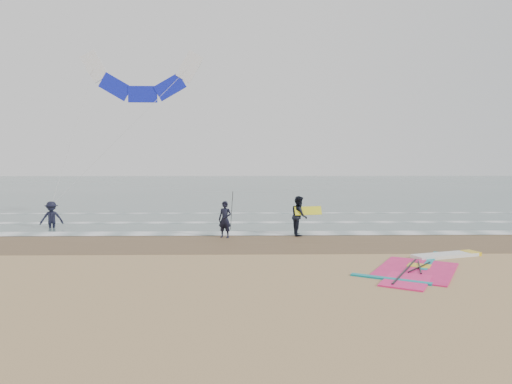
{
  "coord_description": "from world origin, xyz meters",
  "views": [
    {
      "loc": [
        -1.35,
        -13.04,
        3.45
      ],
      "look_at": [
        -1.01,
        5.0,
        2.2
      ],
      "focal_mm": 32.0,
      "sensor_mm": 36.0,
      "label": 1
    }
  ],
  "objects_px": {
    "person_standing": "(225,219)",
    "person_wading": "(51,211)",
    "windsurf_rig": "(426,266)",
    "person_walking": "(299,216)",
    "surf_kite": "(142,81)"
  },
  "relations": [
    {
      "from": "person_standing",
      "to": "person_wading",
      "type": "relative_size",
      "value": 0.95
    },
    {
      "from": "windsurf_rig",
      "to": "person_walking",
      "type": "height_order",
      "value": "person_walking"
    },
    {
      "from": "windsurf_rig",
      "to": "person_wading",
      "type": "xyz_separation_m",
      "value": [
        -15.78,
        8.71,
        0.83
      ]
    },
    {
      "from": "surf_kite",
      "to": "person_wading",
      "type": "bearing_deg",
      "value": -147.08
    },
    {
      "from": "person_walking",
      "to": "person_wading",
      "type": "height_order",
      "value": "person_walking"
    },
    {
      "from": "windsurf_rig",
      "to": "person_wading",
      "type": "bearing_deg",
      "value": 151.11
    },
    {
      "from": "windsurf_rig",
      "to": "person_walking",
      "type": "relative_size",
      "value": 2.96
    },
    {
      "from": "person_walking",
      "to": "person_wading",
      "type": "xyz_separation_m",
      "value": [
        -12.34,
        2.44,
        -0.05
      ]
    },
    {
      "from": "person_wading",
      "to": "surf_kite",
      "type": "distance_m",
      "value": 8.57
    },
    {
      "from": "surf_kite",
      "to": "person_standing",
      "type": "bearing_deg",
      "value": -49.3
    },
    {
      "from": "person_standing",
      "to": "surf_kite",
      "type": "height_order",
      "value": "surf_kite"
    },
    {
      "from": "person_standing",
      "to": "person_walking",
      "type": "bearing_deg",
      "value": 29.69
    },
    {
      "from": "person_standing",
      "to": "person_wading",
      "type": "bearing_deg",
      "value": -177.83
    },
    {
      "from": "windsurf_rig",
      "to": "person_standing",
      "type": "xyz_separation_m",
      "value": [
        -6.81,
        5.72,
        0.79
      ]
    },
    {
      "from": "person_standing",
      "to": "person_walking",
      "type": "height_order",
      "value": "person_walking"
    }
  ]
}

